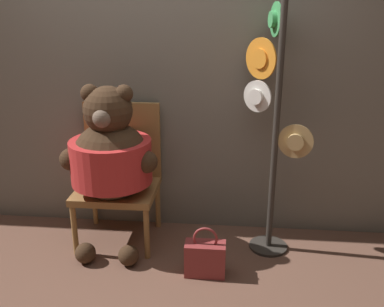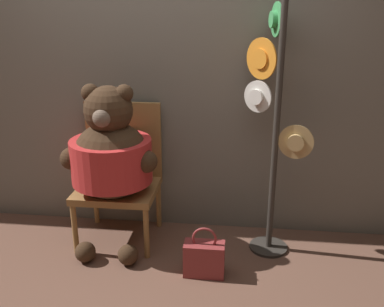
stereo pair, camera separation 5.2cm
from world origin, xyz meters
name	(u,v)px [view 1 (the left image)]	position (x,y,z in m)	size (l,w,h in m)	color
ground_plane	(153,258)	(0.00, 0.00, 0.00)	(14.00, 14.00, 0.00)	brown
wall_back	(162,89)	(0.00, 0.57, 1.11)	(8.00, 0.10, 2.21)	slate
chair	(120,171)	(-0.30, 0.33, 0.52)	(0.58, 0.52, 1.02)	#9E703D
teddy_bear	(111,156)	(-0.31, 0.15, 0.71)	(0.69, 0.61, 1.22)	#3D2819
hat_display_rack	(273,121)	(0.81, 0.27, 0.96)	(0.47, 0.40, 1.81)	#332D28
handbag_on_ground	(205,258)	(0.38, -0.16, 0.12)	(0.27, 0.13, 0.35)	maroon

